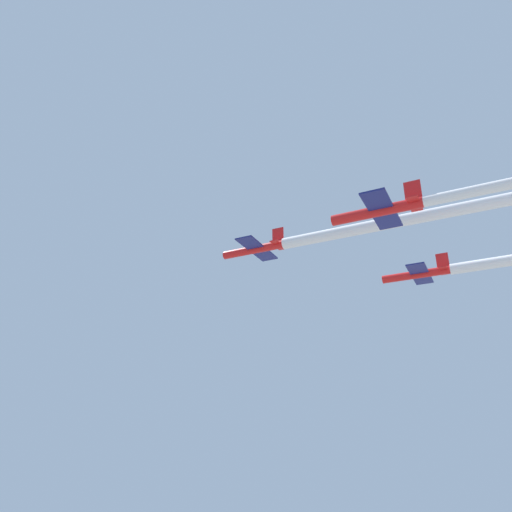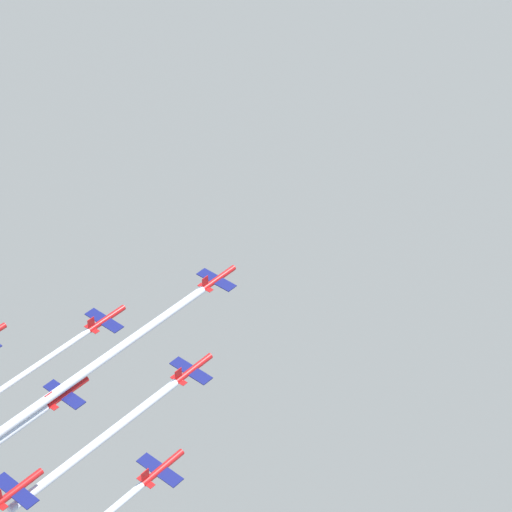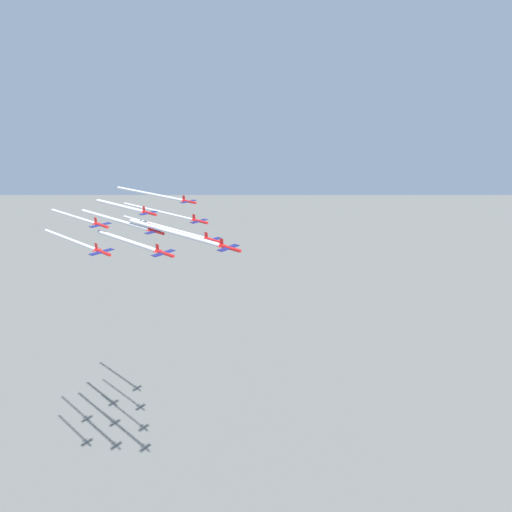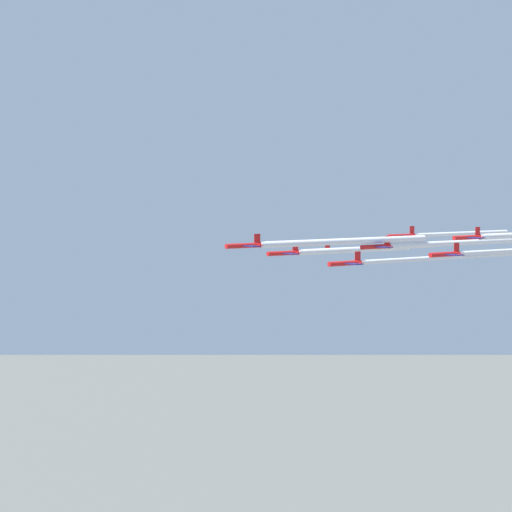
{
  "view_description": "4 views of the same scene",
  "coord_description": "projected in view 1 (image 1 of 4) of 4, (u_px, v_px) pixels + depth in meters",
  "views": [
    {
      "loc": [
        -79.44,
        3.55,
        134.02
      ],
      "look_at": [
        -40.85,
        52.56,
        160.22
      ],
      "focal_mm": 35.0,
      "sensor_mm": 36.0,
      "label": 1
    },
    {
      "loc": [
        78.36,
        -1.38,
        263.35
      ],
      "look_at": [
        -45.53,
        53.95,
        160.66
      ],
      "focal_mm": 70.0,
      "sensor_mm": 36.0,
      "label": 2
    },
    {
      "loc": [
        -6.93,
        147.51,
        194.21
      ],
      "look_at": [
        -52.47,
        49.95,
        155.5
      ],
      "focal_mm": 28.0,
      "sensor_mm": 36.0,
      "label": 3
    },
    {
      "loc": [
        -233.86,
        76.95,
        169.37
      ],
      "look_at": [
        -42.74,
        44.02,
        155.71
      ],
      "focal_mm": 70.0,
      "sensor_mm": 36.0,
      "label": 4
    }
  ],
  "objects": [
    {
      "name": "smoke_trail_0",
      "position": [
        488.0,
        203.0,
        49.37
      ],
      "size": [
        20.18,
        40.4,
        1.31
      ],
      "rotation": [
        0.0,
        0.0,
        0.44
      ],
      "color": "white"
    },
    {
      "name": "jet_1",
      "position": [
        380.0,
        211.0,
        43.32
      ],
      "size": [
        7.62,
        7.8,
        2.67
      ],
      "rotation": [
        0.0,
        0.0,
        0.44
      ],
      "color": "red"
    },
    {
      "name": "jet_0",
      "position": [
        256.0,
        249.0,
        59.89
      ],
      "size": [
        7.62,
        7.8,
        2.67
      ],
      "rotation": [
        0.0,
        0.0,
        0.44
      ],
      "color": "red"
    },
    {
      "name": "jet_2",
      "position": [
        418.0,
        274.0,
        60.18
      ],
      "size": [
        7.62,
        7.8,
        2.67
      ],
      "rotation": [
        0.0,
        0.0,
        0.44
      ],
      "color": "red"
    }
  ]
}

